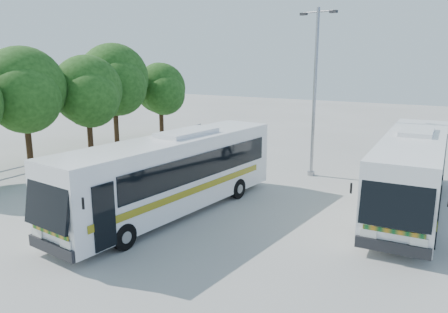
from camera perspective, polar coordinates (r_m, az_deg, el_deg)
The scene contains 10 objects.
ground at distance 18.68m, azimuth -2.01°, elevation -6.85°, with size 100.00×100.00×0.00m, color #A5A5A0.
kerb_divider at distance 21.44m, azimuth -4.46°, elevation -4.07°, with size 0.40×16.00×0.15m, color #B2B2AD.
railing at distance 27.58m, azimuth -15.50°, elevation 0.72°, with size 0.06×22.00×1.00m.
tree_far_b at distance 27.57m, azimuth -24.63°, elevation 8.08°, with size 5.33×5.03×6.96m.
tree_far_c at distance 29.39m, azimuth -17.35°, elevation 8.26°, with size 4.97×4.69×6.49m.
tree_far_d at distance 32.80m, azimuth -14.11°, elevation 9.83°, with size 5.62×5.30×7.33m.
tree_far_e at distance 35.82m, azimuth -8.22°, elevation 8.81°, with size 4.54×4.28×5.92m.
coach_main at distance 17.79m, azimuth -6.77°, elevation -2.12°, with size 3.49×11.52×3.15m.
coach_adjacent at distance 19.70m, azimuth 23.31°, elevation -1.65°, with size 2.72×11.37×3.13m.
lamppost at distance 23.59m, azimuth 11.79°, elevation 9.01°, with size 2.11×0.75×8.76m.
Camera 1 is at (9.25, -14.97, 6.26)m, focal length 35.00 mm.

